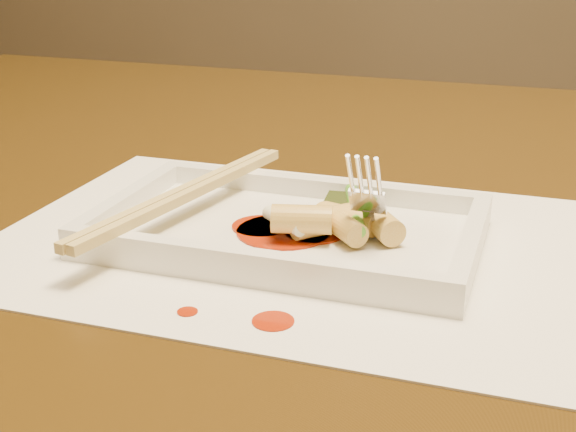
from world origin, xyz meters
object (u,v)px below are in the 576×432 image
(plate_base, at_px, (288,235))
(placemat, at_px, (288,241))
(chopstick_a, at_px, (179,193))
(fork, at_px, (398,127))
(table, at_px, (354,286))

(plate_base, bearing_deg, placemat, 180.00)
(chopstick_a, height_order, fork, fork)
(placemat, height_order, plate_base, plate_base)
(chopstick_a, relative_size, fork, 1.68)
(placemat, relative_size, fork, 2.86)
(table, distance_m, chopstick_a, 0.22)
(placemat, height_order, chopstick_a, chopstick_a)
(placemat, height_order, fork, fork)
(chopstick_a, bearing_deg, table, 58.14)
(table, relative_size, fork, 10.00)
(table, relative_size, chopstick_a, 5.94)
(table, relative_size, plate_base, 5.38)
(placemat, distance_m, chopstick_a, 0.09)
(plate_base, height_order, chopstick_a, chopstick_a)
(table, distance_m, plate_base, 0.19)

